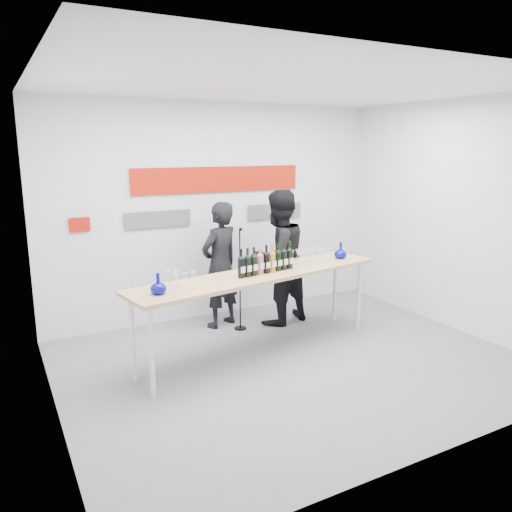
# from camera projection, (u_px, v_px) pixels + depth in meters

# --- Properties ---
(ground) EXTENTS (5.00, 5.00, 0.00)m
(ground) POSITION_uv_depth(u_px,v_px,m) (293.00, 362.00, 5.66)
(ground) COLOR slate
(ground) RESTS_ON ground
(back_wall) EXTENTS (5.00, 0.04, 3.00)m
(back_wall) POSITION_uv_depth(u_px,v_px,m) (219.00, 211.00, 7.05)
(back_wall) COLOR silver
(back_wall) RESTS_ON ground
(signage) EXTENTS (3.38, 0.02, 0.79)m
(signage) POSITION_uv_depth(u_px,v_px,m) (216.00, 190.00, 6.94)
(signage) COLOR #AA1807
(signage) RESTS_ON back_wall
(tasting_table) EXTENTS (3.29, 1.18, 0.97)m
(tasting_table) POSITION_uv_depth(u_px,v_px,m) (260.00, 279.00, 5.77)
(tasting_table) COLOR #D6B573
(tasting_table) RESTS_ON ground
(wine_bottles) EXTENTS (0.80, 0.21, 0.33)m
(wine_bottles) POSITION_uv_depth(u_px,v_px,m) (266.00, 259.00, 5.72)
(wine_bottles) COLOR black
(wine_bottles) RESTS_ON tasting_table
(decanter_left) EXTENTS (0.16, 0.16, 0.21)m
(decanter_left) POSITION_uv_depth(u_px,v_px,m) (158.00, 284.00, 4.91)
(decanter_left) COLOR #070881
(decanter_left) RESTS_ON tasting_table
(decanter_right) EXTENTS (0.16, 0.16, 0.21)m
(decanter_right) POSITION_uv_depth(u_px,v_px,m) (341.00, 250.00, 6.49)
(decanter_right) COLOR #070881
(decanter_right) RESTS_ON tasting_table
(glasses_left) EXTENTS (0.29, 0.24, 0.18)m
(glasses_left) POSITION_uv_depth(u_px,v_px,m) (180.00, 280.00, 5.08)
(glasses_left) COLOR silver
(glasses_left) RESTS_ON tasting_table
(glasses_right) EXTENTS (0.58, 0.31, 0.18)m
(glasses_right) POSITION_uv_depth(u_px,v_px,m) (311.00, 256.00, 6.22)
(glasses_right) COLOR silver
(glasses_right) RESTS_ON tasting_table
(presenter_left) EXTENTS (0.72, 0.60, 1.70)m
(presenter_left) POSITION_uv_depth(u_px,v_px,m) (220.00, 265.00, 6.66)
(presenter_left) COLOR black
(presenter_left) RESTS_ON ground
(presenter_right) EXTENTS (1.03, 0.88, 1.84)m
(presenter_right) POSITION_uv_depth(u_px,v_px,m) (278.00, 258.00, 6.77)
(presenter_right) COLOR black
(presenter_right) RESTS_ON ground
(mic_stand) EXTENTS (0.16, 0.16, 1.38)m
(mic_stand) POSITION_uv_depth(u_px,v_px,m) (240.00, 299.00, 6.61)
(mic_stand) COLOR black
(mic_stand) RESTS_ON ground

